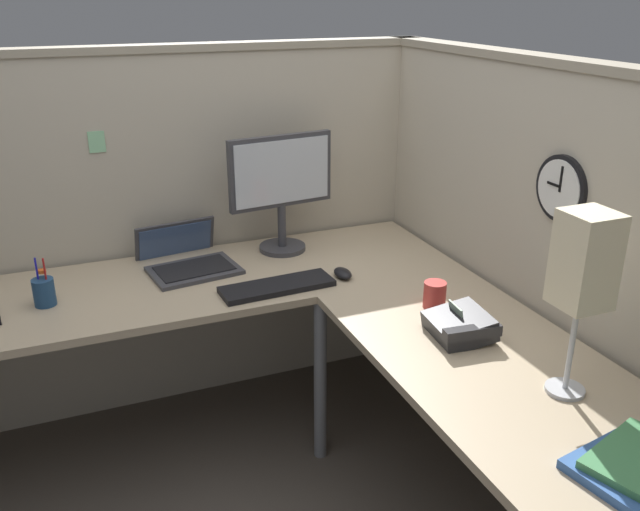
# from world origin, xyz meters

# --- Properties ---
(ground_plane) EXTENTS (6.80, 6.80, 0.00)m
(ground_plane) POSITION_xyz_m (0.00, 0.00, 0.00)
(ground_plane) COLOR #4C443D
(cubicle_wall_back) EXTENTS (2.57, 0.12, 1.58)m
(cubicle_wall_back) POSITION_xyz_m (-0.36, 0.87, 0.79)
(cubicle_wall_back) COLOR #B7AD99
(cubicle_wall_back) RESTS_ON ground
(cubicle_wall_right) EXTENTS (0.12, 2.37, 1.58)m
(cubicle_wall_right) POSITION_xyz_m (0.87, -0.27, 0.79)
(cubicle_wall_right) COLOR #B7AD99
(cubicle_wall_right) RESTS_ON ground
(desk) EXTENTS (2.35, 2.15, 0.73)m
(desk) POSITION_xyz_m (-0.15, -0.05, 0.63)
(desk) COLOR tan
(desk) RESTS_ON ground
(monitor) EXTENTS (0.46, 0.20, 0.50)m
(monitor) POSITION_xyz_m (0.18, 0.64, 1.02)
(monitor) COLOR #38383D
(monitor) RESTS_ON desk
(laptop) EXTENTS (0.39, 0.42, 0.22)m
(laptop) POSITION_xyz_m (-0.24, 0.63, 0.75)
(laptop) COLOR #38383D
(laptop) RESTS_ON desk
(keyboard) EXTENTS (0.44, 0.16, 0.02)m
(keyboard) POSITION_xyz_m (0.03, 0.26, 0.74)
(keyboard) COLOR black
(keyboard) RESTS_ON desk
(computer_mouse) EXTENTS (0.06, 0.10, 0.03)m
(computer_mouse) POSITION_xyz_m (0.30, 0.27, 0.75)
(computer_mouse) COLOR black
(computer_mouse) RESTS_ON desk
(pen_cup) EXTENTS (0.08, 0.08, 0.18)m
(pen_cup) POSITION_xyz_m (-0.79, 0.44, 0.78)
(pen_cup) COLOR navy
(pen_cup) RESTS_ON desk
(office_phone) EXTENTS (0.21, 0.22, 0.11)m
(office_phone) POSITION_xyz_m (0.46, -0.32, 0.77)
(office_phone) COLOR #232326
(office_phone) RESTS_ON desk
(book_stack) EXTENTS (0.32, 0.27, 0.04)m
(book_stack) POSITION_xyz_m (0.47, -1.03, 0.75)
(book_stack) COLOR #335999
(book_stack) RESTS_ON desk
(desk_lamp_paper) EXTENTS (0.13, 0.13, 0.53)m
(desk_lamp_paper) POSITION_xyz_m (0.55, -0.70, 1.11)
(desk_lamp_paper) COLOR #B7BABF
(desk_lamp_paper) RESTS_ON desk
(coffee_mug) EXTENTS (0.08, 0.08, 0.10)m
(coffee_mug) POSITION_xyz_m (0.49, -0.10, 0.78)
(coffee_mug) COLOR #B2332D
(coffee_mug) RESTS_ON desk
(wall_clock) EXTENTS (0.04, 0.22, 0.22)m
(wall_clock) POSITION_xyz_m (0.82, -0.29, 1.19)
(wall_clock) COLOR black
(pinned_note_leftmost) EXTENTS (0.08, 0.00, 0.07)m
(pinned_note_leftmost) POSITION_xyz_m (0.07, 0.82, 1.01)
(pinned_note_leftmost) COLOR pink
(pinned_note_middle) EXTENTS (0.06, 0.00, 0.08)m
(pinned_note_middle) POSITION_xyz_m (-0.52, 0.82, 1.22)
(pinned_note_middle) COLOR #8CCC99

